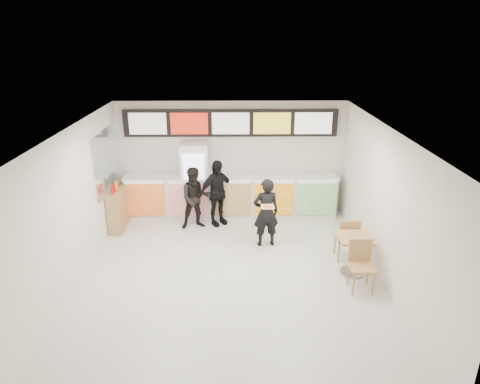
{
  "coord_description": "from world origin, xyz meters",
  "views": [
    {
      "loc": [
        0.1,
        -7.48,
        4.7
      ],
      "look_at": [
        0.21,
        1.2,
        1.39
      ],
      "focal_mm": 32.0,
      "sensor_mm": 36.0,
      "label": 1
    }
  ],
  "objects_px": {
    "customer_main": "(266,213)",
    "service_counter": "(231,195)",
    "cafe_table": "(354,248)",
    "customer_left": "(196,198)",
    "customer_mid": "(217,193)",
    "drinks_fridge": "(195,180)",
    "condiment_ledge": "(117,210)"
  },
  "relations": [
    {
      "from": "service_counter",
      "to": "drinks_fridge",
      "type": "height_order",
      "value": "drinks_fridge"
    },
    {
      "from": "customer_main",
      "to": "customer_left",
      "type": "bearing_deg",
      "value": -39.34
    },
    {
      "from": "customer_mid",
      "to": "cafe_table",
      "type": "height_order",
      "value": "customer_mid"
    },
    {
      "from": "condiment_ledge",
      "to": "customer_main",
      "type": "bearing_deg",
      "value": -14.12
    },
    {
      "from": "customer_main",
      "to": "customer_mid",
      "type": "bearing_deg",
      "value": -54.62
    },
    {
      "from": "cafe_table",
      "to": "customer_left",
      "type": "bearing_deg",
      "value": 147.03
    },
    {
      "from": "drinks_fridge",
      "to": "cafe_table",
      "type": "relative_size",
      "value": 1.19
    },
    {
      "from": "service_counter",
      "to": "condiment_ledge",
      "type": "bearing_deg",
      "value": -164.44
    },
    {
      "from": "drinks_fridge",
      "to": "condiment_ledge",
      "type": "distance_m",
      "value": 2.11
    },
    {
      "from": "customer_main",
      "to": "cafe_table",
      "type": "bearing_deg",
      "value": 133.68
    },
    {
      "from": "customer_left",
      "to": "customer_mid",
      "type": "relative_size",
      "value": 0.93
    },
    {
      "from": "service_counter",
      "to": "condiment_ledge",
      "type": "relative_size",
      "value": 4.62
    },
    {
      "from": "drinks_fridge",
      "to": "customer_main",
      "type": "height_order",
      "value": "drinks_fridge"
    },
    {
      "from": "service_counter",
      "to": "condiment_ledge",
      "type": "height_order",
      "value": "condiment_ledge"
    },
    {
      "from": "customer_main",
      "to": "customer_mid",
      "type": "height_order",
      "value": "customer_mid"
    },
    {
      "from": "customer_left",
      "to": "condiment_ledge",
      "type": "bearing_deg",
      "value": 167.2
    },
    {
      "from": "service_counter",
      "to": "customer_mid",
      "type": "bearing_deg",
      "value": -123.12
    },
    {
      "from": "drinks_fridge",
      "to": "customer_mid",
      "type": "height_order",
      "value": "drinks_fridge"
    },
    {
      "from": "customer_main",
      "to": "condiment_ledge",
      "type": "relative_size",
      "value": 1.35
    },
    {
      "from": "customer_main",
      "to": "service_counter",
      "type": "bearing_deg",
      "value": -74.36
    },
    {
      "from": "condiment_ledge",
      "to": "service_counter",
      "type": "bearing_deg",
      "value": 15.56
    },
    {
      "from": "drinks_fridge",
      "to": "customer_mid",
      "type": "bearing_deg",
      "value": -43.87
    },
    {
      "from": "service_counter",
      "to": "cafe_table",
      "type": "bearing_deg",
      "value": -49.8
    },
    {
      "from": "drinks_fridge",
      "to": "condiment_ledge",
      "type": "bearing_deg",
      "value": -156.96
    },
    {
      "from": "drinks_fridge",
      "to": "customer_left",
      "type": "bearing_deg",
      "value": -85.41
    },
    {
      "from": "drinks_fridge",
      "to": "customer_left",
      "type": "height_order",
      "value": "drinks_fridge"
    },
    {
      "from": "cafe_table",
      "to": "condiment_ledge",
      "type": "height_order",
      "value": "condiment_ledge"
    },
    {
      "from": "customer_mid",
      "to": "customer_left",
      "type": "bearing_deg",
      "value": 166.94
    },
    {
      "from": "service_counter",
      "to": "cafe_table",
      "type": "height_order",
      "value": "service_counter"
    },
    {
      "from": "customer_main",
      "to": "customer_left",
      "type": "xyz_separation_m",
      "value": [
        -1.68,
        0.95,
        -0.02
      ]
    },
    {
      "from": "customer_mid",
      "to": "condiment_ledge",
      "type": "height_order",
      "value": "customer_mid"
    },
    {
      "from": "cafe_table",
      "to": "service_counter",
      "type": "bearing_deg",
      "value": 130.54
    }
  ]
}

